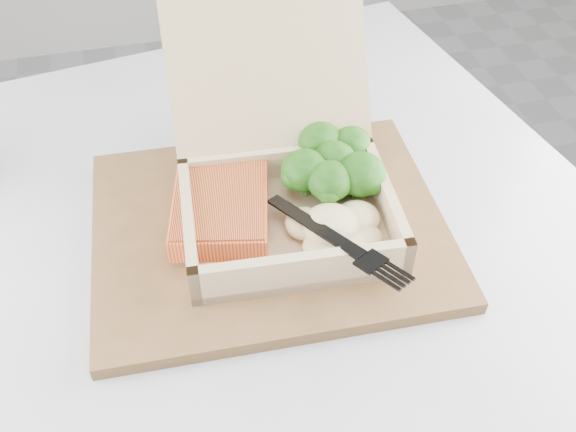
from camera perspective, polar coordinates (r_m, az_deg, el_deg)
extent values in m
cube|color=#AEB1B8|center=(0.64, -5.32, -4.69)|extent=(0.92, 0.92, 0.03)
cube|color=brown|center=(0.64, -1.69, -0.98)|extent=(0.36, 0.29, 0.01)
cube|color=tan|center=(0.62, 0.10, -0.95)|extent=(0.21, 0.17, 0.01)
cube|color=tan|center=(0.61, -8.75, -0.97)|extent=(0.02, 0.15, 0.04)
cube|color=tan|center=(0.63, 8.63, 1.17)|extent=(0.02, 0.15, 0.04)
cube|color=tan|center=(0.56, 1.38, -5.01)|extent=(0.20, 0.02, 0.04)
cube|color=tan|center=(0.66, -0.98, 4.47)|extent=(0.20, 0.02, 0.04)
cube|color=tan|center=(0.65, -1.75, 12.55)|extent=(0.21, 0.11, 0.13)
cube|color=orange|center=(0.62, -6.00, 0.79)|extent=(0.11, 0.14, 0.02)
ellipsoid|color=#D0B587|center=(0.60, 3.84, -0.85)|extent=(0.09, 0.08, 0.03)
cube|color=black|center=(0.61, -1.49, 2.22)|extent=(0.07, 0.11, 0.02)
cube|color=black|center=(0.57, 4.29, -2.38)|extent=(0.04, 0.06, 0.01)
cube|color=white|center=(0.78, -6.66, 8.08)|extent=(0.08, 0.13, 0.00)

